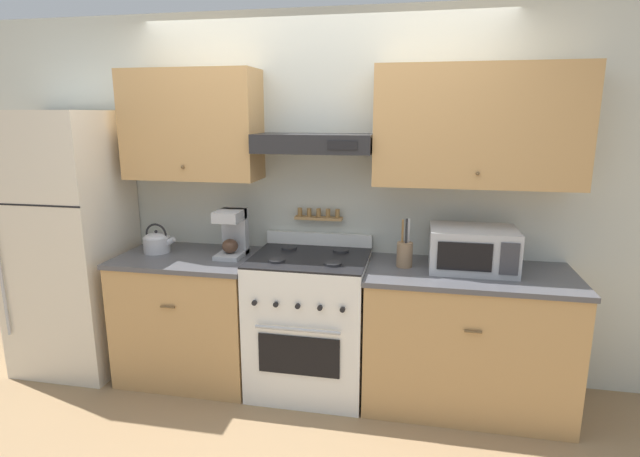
# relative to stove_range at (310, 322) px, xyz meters

# --- Properties ---
(ground_plane) EXTENTS (16.00, 16.00, 0.00)m
(ground_plane) POSITION_rel_stove_range_xyz_m (0.00, -0.34, -0.47)
(ground_plane) COLOR #937551
(wall_back) EXTENTS (5.20, 0.46, 2.55)m
(wall_back) POSITION_rel_stove_range_xyz_m (0.07, 0.30, 0.98)
(wall_back) COLOR silver
(wall_back) RESTS_ON ground_plane
(counter_left) EXTENTS (0.96, 0.69, 0.90)m
(counter_left) POSITION_rel_stove_range_xyz_m (-0.87, 0.01, -0.02)
(counter_left) COLOR tan
(counter_left) RESTS_ON ground_plane
(counter_right) EXTENTS (1.29, 0.69, 0.90)m
(counter_right) POSITION_rel_stove_range_xyz_m (1.03, 0.01, -0.02)
(counter_right) COLOR tan
(counter_right) RESTS_ON ground_plane
(stove_range) EXTENTS (0.77, 0.69, 1.03)m
(stove_range) POSITION_rel_stove_range_xyz_m (0.00, 0.00, 0.00)
(stove_range) COLOR white
(stove_range) RESTS_ON ground_plane
(refrigerator) EXTENTS (0.74, 0.70, 1.89)m
(refrigerator) POSITION_rel_stove_range_xyz_m (-1.79, -0.01, 0.47)
(refrigerator) COLOR beige
(refrigerator) RESTS_ON ground_plane
(tea_kettle) EXTENTS (0.24, 0.18, 0.21)m
(tea_kettle) POSITION_rel_stove_range_xyz_m (-1.12, 0.04, 0.50)
(tea_kettle) COLOR #B7B7BC
(tea_kettle) RESTS_ON counter_left
(coffee_maker) EXTENTS (0.17, 0.26, 0.33)m
(coffee_maker) POSITION_rel_stove_range_xyz_m (-0.56, 0.07, 0.59)
(coffee_maker) COLOR #ADAFB5
(coffee_maker) RESTS_ON counter_left
(microwave) EXTENTS (0.53, 0.39, 0.27)m
(microwave) POSITION_rel_stove_range_xyz_m (1.04, 0.05, 0.56)
(microwave) COLOR #ADAFB5
(microwave) RESTS_ON counter_right
(utensil_crock) EXTENTS (0.10, 0.10, 0.32)m
(utensil_crock) POSITION_rel_stove_range_xyz_m (0.62, 0.04, 0.51)
(utensil_crock) COLOR #8E7051
(utensil_crock) RESTS_ON counter_right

